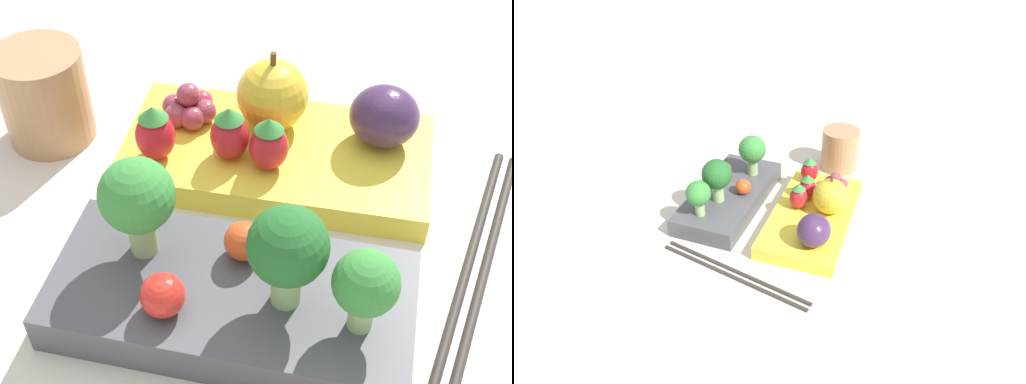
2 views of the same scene
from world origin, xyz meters
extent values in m
plane|color=beige|center=(0.00, 0.00, 0.00)|extent=(4.00, 4.00, 0.00)
cube|color=#4C4C51|center=(-0.01, 0.06, 0.01)|extent=(0.20, 0.11, 0.03)
cube|color=yellow|center=(0.00, -0.07, 0.01)|extent=(0.21, 0.12, 0.02)
cylinder|color=#93B770|center=(-0.04, 0.06, 0.04)|extent=(0.02, 0.02, 0.03)
sphere|color=#236028|center=(-0.04, 0.06, 0.07)|extent=(0.04, 0.04, 0.04)
cylinder|color=#93B770|center=(0.05, 0.05, 0.04)|extent=(0.02, 0.02, 0.02)
sphere|color=#388438|center=(0.05, 0.05, 0.07)|extent=(0.04, 0.04, 0.04)
cylinder|color=#93B770|center=(-0.08, 0.07, 0.04)|extent=(0.01, 0.01, 0.02)
sphere|color=#388438|center=(-0.08, 0.07, 0.06)|extent=(0.03, 0.03, 0.03)
sphere|color=red|center=(0.02, 0.08, 0.04)|extent=(0.02, 0.02, 0.02)
sphere|color=#DB4C1E|center=(-0.01, 0.04, 0.04)|extent=(0.02, 0.02, 0.02)
sphere|color=gold|center=(0.01, -0.09, 0.04)|extent=(0.05, 0.05, 0.05)
cylinder|color=brown|center=(0.01, -0.09, 0.07)|extent=(0.00, 0.00, 0.01)
ellipsoid|color=red|center=(0.07, -0.03, 0.04)|extent=(0.03, 0.03, 0.03)
cone|color=#388438|center=(0.07, -0.03, 0.06)|extent=(0.02, 0.02, 0.01)
ellipsoid|color=red|center=(0.03, -0.05, 0.04)|extent=(0.03, 0.03, 0.03)
cone|color=#388438|center=(0.03, -0.05, 0.05)|extent=(0.02, 0.02, 0.01)
ellipsoid|color=red|center=(0.00, -0.05, 0.04)|extent=(0.03, 0.03, 0.03)
cone|color=#388438|center=(0.00, -0.05, 0.05)|extent=(0.02, 0.02, 0.01)
ellipsoid|color=#42284C|center=(-0.07, -0.09, 0.04)|extent=(0.05, 0.04, 0.04)
sphere|color=#93384C|center=(0.08, -0.08, 0.03)|extent=(0.02, 0.02, 0.02)
sphere|color=#93384C|center=(0.07, -0.07, 0.03)|extent=(0.02, 0.02, 0.02)
sphere|color=#93384C|center=(0.06, -0.07, 0.03)|extent=(0.02, 0.02, 0.02)
sphere|color=#93384C|center=(0.05, -0.08, 0.03)|extent=(0.02, 0.02, 0.02)
sphere|color=#93384C|center=(0.06, -0.09, 0.03)|extent=(0.02, 0.02, 0.02)
sphere|color=#93384C|center=(0.07, -0.09, 0.03)|extent=(0.02, 0.02, 0.02)
sphere|color=#93384C|center=(0.07, -0.08, 0.04)|extent=(0.02, 0.02, 0.02)
cylinder|color=tan|center=(0.16, -0.06, 0.03)|extent=(0.06, 0.06, 0.07)
cylinder|color=#332D28|center=(-0.13, -0.02, 0.00)|extent=(0.03, 0.21, 0.01)
cylinder|color=#332D28|center=(-0.14, -0.01, 0.00)|extent=(0.03, 0.21, 0.01)
camera|label=1|loc=(-0.09, 0.29, 0.33)|focal=50.00mm
camera|label=2|loc=(-0.50, -0.22, 0.39)|focal=32.00mm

